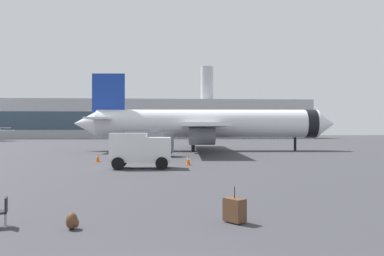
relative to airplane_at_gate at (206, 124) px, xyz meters
name	(u,v)px	position (x,y,z in m)	size (l,w,h in m)	color
airplane_at_gate	(206,124)	(0.00, 0.00, 0.00)	(35.72, 32.19, 10.50)	white
service_truck	(149,141)	(-7.22, -10.28, -2.05)	(5.28, 4.17, 2.90)	gray
cargo_van	(140,149)	(-7.18, -23.74, -2.21)	(4.43, 2.39, 2.60)	white
safety_cone_near	(188,160)	(-3.49, -21.26, -3.25)	(0.44, 0.44, 0.82)	#F2590C
safety_cone_mid	(98,157)	(-11.35, -17.67, -3.27)	(0.44, 0.44, 0.79)	#F2590C
rolling_suitcase	(235,210)	(-3.05, -40.56, -3.27)	(0.71, 0.75, 1.10)	brown
traveller_backpack	(72,221)	(-7.79, -41.05, -3.42)	(0.36, 0.40, 0.48)	brown
gate_chair	(1,210)	(-9.92, -40.68, -3.16)	(0.60, 0.60, 0.86)	black
terminal_building	(152,119)	(-11.02, 81.46, 2.94)	(108.36, 18.07, 24.98)	#B2B2B7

